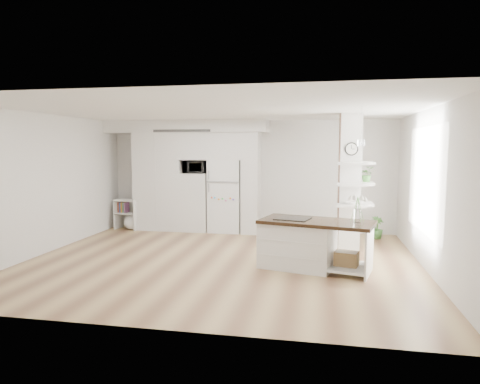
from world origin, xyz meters
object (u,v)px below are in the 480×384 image
Objects in this scene: refrigerator at (226,196)px; floor_plant_a at (329,241)px; kitchen_island at (304,242)px; bookshelf at (129,216)px.

refrigerator is 3.92× the size of floor_plant_a.
kitchen_island is at bearing -54.71° from refrigerator.
bookshelf reaches higher than floor_plant_a.
refrigerator is 2.33× the size of bookshelf.
kitchen_island is 2.68× the size of bookshelf.
kitchen_island is at bearing -19.62° from bookshelf.
refrigerator is at bearing 145.18° from floor_plant_a.
refrigerator reaches higher than floor_plant_a.
kitchen_island is at bearing -110.65° from floor_plant_a.
kitchen_island is 1.24m from floor_plant_a.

